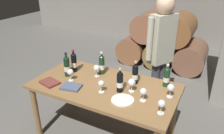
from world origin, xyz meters
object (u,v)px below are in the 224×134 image
wine_glass_0 (101,84)px  wine_glass_7 (70,73)px  wine_glass_4 (132,83)px  tasting_notebook (50,82)px  wine_bottle_1 (135,74)px  wine_glass_2 (162,104)px  wine_bottle_2 (102,64)px  wine_bottle_3 (74,62)px  wine_glass_1 (67,64)px  wine_glass_5 (171,88)px  dining_table (104,92)px  wine_glass_3 (97,68)px  leather_ledger (71,87)px  wine_bottle_4 (167,77)px  wine_glass_6 (143,92)px  wine_bottle_5 (120,82)px  sommelier_presenting (161,49)px  serving_plate (123,100)px  wine_bottle_0 (67,66)px

wine_glass_0 → wine_glass_7: wine_glass_7 is taller
wine_glass_4 → tasting_notebook: size_ratio=0.71×
wine_bottle_1 → wine_glass_2: size_ratio=1.92×
wine_glass_7 → wine_glass_0: bearing=-7.7°
wine_bottle_2 → wine_glass_4: size_ratio=1.90×
wine_bottle_2 → wine_bottle_3: (-0.35, -0.11, 0.00)m
wine_glass_1 → wine_glass_5: (1.36, -0.00, 0.01)m
wine_glass_0 → wine_glass_5: bearing=19.8°
dining_table → wine_glass_3: (-0.19, 0.15, 0.20)m
wine_glass_2 → wine_glass_5: 0.33m
wine_glass_2 → leather_ledger: wine_glass_2 is taller
wine_bottle_1 → wine_bottle_4: 0.36m
dining_table → wine_bottle_3: size_ratio=5.60×
dining_table → leather_ledger: (-0.30, -0.24, 0.11)m
wine_bottle_3 → wine_glass_6: bearing=-13.0°
wine_bottle_5 → wine_glass_0: 0.21m
wine_glass_2 → wine_bottle_1: bearing=135.6°
wine_glass_4 → sommelier_presenting: 0.76m
wine_bottle_4 → sommelier_presenting: bearing=115.4°
wine_glass_4 → tasting_notebook: (-0.93, -0.28, -0.10)m
wine_glass_5 → wine_glass_7: 1.18m
wine_glass_1 → wine_glass_6: wine_glass_6 is taller
wine_glass_6 → tasting_notebook: size_ratio=0.68×
wine_bottle_4 → tasting_notebook: wine_bottle_4 is taller
tasting_notebook → wine_bottle_2: bearing=64.9°
tasting_notebook → serving_plate: (0.92, 0.07, -0.01)m
wine_glass_6 → tasting_notebook: 1.12m
wine_bottle_3 → wine_glass_0: size_ratio=2.11×
wine_glass_5 → sommelier_presenting: size_ratio=0.09×
sommelier_presenting → dining_table: bearing=-120.3°
wine_bottle_3 → wine_glass_3: bearing=2.3°
wine_glass_3 → wine_glass_4: wine_glass_4 is taller
wine_bottle_3 → wine_bottle_4: wine_bottle_3 is taller
leather_ledger → wine_bottle_2: bearing=64.2°
wine_bottle_0 → sommelier_presenting: bearing=38.0°
wine_bottle_5 → wine_bottle_2: bearing=143.6°
wine_bottle_1 → wine_bottle_3: 0.83m
wine_bottle_4 → wine_glass_4: (-0.31, -0.30, -0.01)m
wine_bottle_1 → wine_glass_0: 0.44m
wine_glass_3 → leather_ledger: (-0.11, -0.39, -0.10)m
wine_glass_0 → wine_glass_4: size_ratio=0.91×
wine_bottle_5 → wine_glass_6: bearing=-11.5°
wine_bottle_5 → wine_glass_7: size_ratio=1.88×
dining_table → wine_bottle_4: bearing=26.0°
wine_bottle_4 → wine_glass_5: 0.24m
wine_bottle_1 → wine_bottle_2: (-0.48, 0.04, 0.00)m
wine_glass_5 → serving_plate: (-0.42, -0.30, -0.10)m
wine_glass_7 → tasting_notebook: wine_glass_7 is taller
wine_glass_4 → leather_ledger: size_ratio=0.71×
wine_bottle_2 → wine_glass_3: (-0.02, -0.10, -0.02)m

